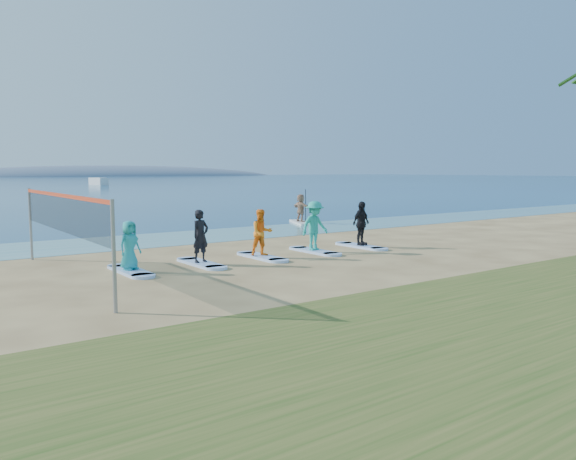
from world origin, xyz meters
TOP-DOWN VIEW (x-y plane):
  - ground at (0.00, 0.00)m, footprint 600.00×600.00m
  - shallow_water at (0.00, 10.50)m, footprint 600.00×600.00m
  - island_ridge at (95.00, 300.00)m, footprint 220.00×56.00m
  - volleyball_net at (-8.30, 3.16)m, footprint 0.22×9.09m
  - paddleboard at (7.52, 12.84)m, footprint 1.82×3.03m
  - paddleboarder at (7.52, 12.84)m, footprint 0.54×1.52m
  - boat_offshore_b at (25.28, 107.46)m, footprint 2.27×6.71m
  - surfboard_0 at (-6.34, 3.25)m, footprint 0.70×2.20m
  - student_0 at (-6.34, 3.25)m, footprint 0.86×0.70m
  - surfboard_1 at (-3.93, 3.25)m, footprint 0.70×2.20m
  - student_1 at (-3.93, 3.25)m, footprint 0.72×0.56m
  - surfboard_2 at (-1.52, 3.25)m, footprint 0.70×2.20m
  - student_2 at (-1.52, 3.25)m, footprint 0.91×0.77m
  - surfboard_3 at (0.89, 3.25)m, footprint 0.70×2.20m
  - student_3 at (0.89, 3.25)m, footprint 1.24×0.75m
  - surfboard_4 at (3.30, 3.25)m, footprint 0.70×2.20m
  - student_4 at (3.30, 3.25)m, footprint 1.11×0.66m

SIDE VIEW (x-z plane):
  - ground at x=0.00m, z-range 0.00..0.00m
  - island_ridge at x=95.00m, z-range -9.00..9.00m
  - boat_offshore_b at x=25.28m, z-range -0.77..0.77m
  - shallow_water at x=0.00m, z-range 0.01..0.01m
  - surfboard_0 at x=-6.34m, z-range 0.00..0.09m
  - surfboard_1 at x=-3.93m, z-range 0.00..0.09m
  - surfboard_2 at x=-1.52m, z-range 0.00..0.09m
  - surfboard_3 at x=0.89m, z-range 0.00..0.09m
  - surfboard_4 at x=3.30m, z-range 0.00..0.09m
  - paddleboard at x=7.52m, z-range 0.00..0.12m
  - student_0 at x=-6.34m, z-range 0.09..1.59m
  - student_2 at x=-1.52m, z-range 0.09..1.74m
  - paddleboarder at x=7.52m, z-range 0.12..1.74m
  - student_1 at x=-3.93m, z-range 0.09..1.83m
  - student_4 at x=3.30m, z-range 0.09..1.87m
  - student_3 at x=0.89m, z-range 0.09..1.96m
  - volleyball_net at x=-8.30m, z-range 0.65..3.15m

